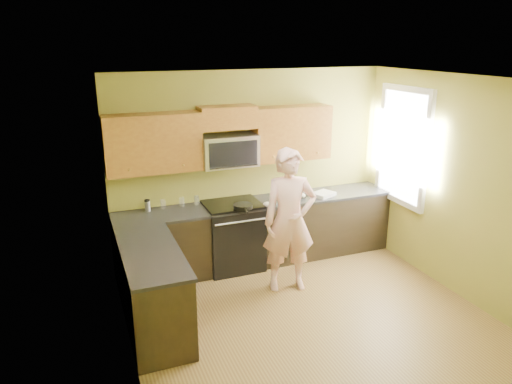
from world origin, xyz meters
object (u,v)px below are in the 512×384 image
stove (233,236)px  woman (289,221)px  frying_pan (243,208)px  butter_tub (287,200)px  travel_mug (148,211)px  microwave (229,166)px

stove → woman: (0.48, -0.81, 0.45)m
woman → frying_pan: size_ratio=4.13×
butter_tub → travel_mug: size_ratio=0.72×
microwave → travel_mug: (-1.11, 0.06, -0.53)m
stove → microwave: 0.98m
frying_pan → butter_tub: size_ratio=3.89×
stove → butter_tub: (0.79, -0.05, 0.45)m
woman → butter_tub: woman is taller
frying_pan → butter_tub: frying_pan is taller
microwave → woman: bearing=-63.1°
woman → travel_mug: size_ratio=11.58×
stove → microwave: size_ratio=1.25×
woman → travel_mug: (-1.59, 1.00, -0.00)m
woman → frying_pan: bearing=137.3°
stove → frying_pan: frying_pan is taller
microwave → travel_mug: 1.23m
microwave → woman: (0.48, -0.94, -0.53)m
stove → frying_pan: bearing=-73.8°
frying_pan → travel_mug: (-1.18, 0.43, -0.03)m
stove → travel_mug: travel_mug is taller
frying_pan → travel_mug: 1.26m
woman → butter_tub: size_ratio=16.10×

